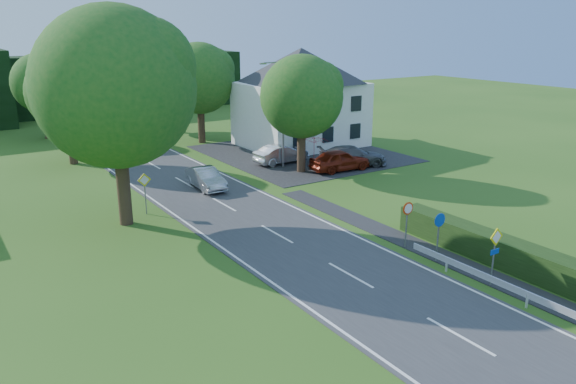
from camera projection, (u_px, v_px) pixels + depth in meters
road at (257, 223)px, 30.89m from camera, size 7.00×80.00×0.04m
parking_pad at (301, 153)px, 47.62m from camera, size 14.00×16.00×0.04m
line_edge_left at (204, 235)px, 29.17m from camera, size 0.12×80.00×0.01m
line_edge_right at (306, 213)px, 32.60m from camera, size 0.12×80.00×0.01m
line_centre at (257, 223)px, 30.89m from camera, size 0.12×80.00×0.01m
tree_main at (118, 119)px, 29.25m from camera, size 9.40×9.40×11.64m
tree_left_far at (68, 109)px, 43.00m from camera, size 7.00×7.00×8.58m
tree_right_far at (200, 93)px, 50.87m from camera, size 7.40×7.40×9.09m
tree_left_back at (44, 96)px, 52.93m from camera, size 6.60×6.60×8.07m
tree_right_back at (158, 94)px, 56.95m from camera, size 6.20×6.20×7.56m
tree_right_mid at (302, 114)px, 40.55m from camera, size 7.00×7.00×8.58m
treeline_right at (127, 82)px, 70.87m from camera, size 30.00×5.00×7.00m
house_white at (301, 96)px, 49.82m from camera, size 10.60×8.40×8.60m
streetlight at (281, 109)px, 41.87m from camera, size 2.03×0.18×8.00m
sign_priority_right at (495, 246)px, 23.05m from camera, size 0.78×0.09×2.59m
sign_roundabout at (439, 228)px, 25.49m from camera, size 0.64×0.08×2.37m
sign_speed_limit at (408, 214)px, 27.05m from camera, size 0.64×0.11×2.37m
sign_priority_left at (145, 185)px, 32.01m from camera, size 0.78×0.09×2.44m
moving_car at (206, 178)px, 37.27m from camera, size 1.67×4.24×1.37m
motorcycle at (212, 174)px, 39.17m from camera, size 1.23×1.88×0.93m
parked_car_red at (340, 160)px, 41.80m from camera, size 4.79×2.21×1.59m
parked_car_silver_a at (281, 154)px, 44.05m from camera, size 4.53×1.80×1.47m
parked_car_grey at (352, 156)px, 43.22m from camera, size 5.70×4.17×1.53m
parasol at (314, 150)px, 43.87m from camera, size 3.10×3.13×2.15m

